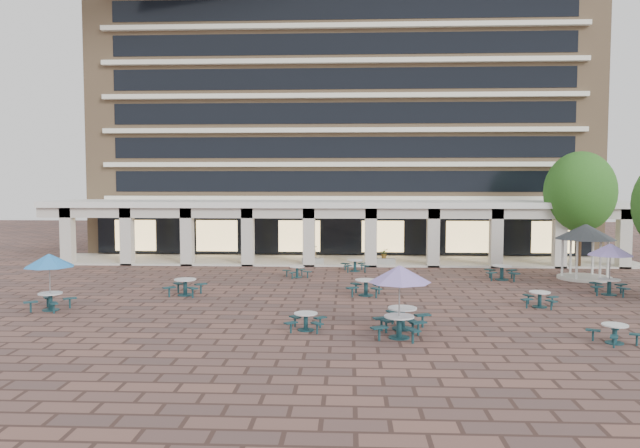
% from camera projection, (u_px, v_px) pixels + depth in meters
% --- Properties ---
extents(ground, '(120.00, 120.00, 0.00)m').
position_uv_depth(ground, '(336.00, 301.00, 30.34)').
color(ground, brown).
rests_on(ground, ground).
extents(apartment_building, '(40.00, 15.50, 25.20)m').
position_uv_depth(apartment_building, '(342.00, 104.00, 54.84)').
color(apartment_building, '#A3815C').
rests_on(apartment_building, ground).
extents(retail_arcade, '(42.00, 6.60, 4.40)m').
position_uv_depth(retail_arcade, '(340.00, 220.00, 44.88)').
color(retail_arcade, white).
rests_on(retail_arcade, ground).
extents(picnic_table_1, '(1.64, 1.64, 0.70)m').
position_uv_depth(picnic_table_1, '(306.00, 320.00, 24.39)').
color(picnic_table_1, '#153E41').
rests_on(picnic_table_1, ground).
extents(picnic_table_2, '(2.37, 2.37, 0.87)m').
position_uv_depth(picnic_table_2, '(402.00, 316.00, 24.58)').
color(picnic_table_2, '#153E41').
rests_on(picnic_table_2, ground).
extents(picnic_table_3, '(1.87, 1.87, 0.69)m').
position_uv_depth(picnic_table_3, '(615.00, 332.00, 22.45)').
color(picnic_table_3, '#153E41').
rests_on(picnic_table_3, ground).
extents(picnic_table_4, '(2.22, 2.22, 2.56)m').
position_uv_depth(picnic_table_4, '(49.00, 263.00, 28.05)').
color(picnic_table_4, '#153E41').
rests_on(picnic_table_4, ground).
extents(picnic_table_5, '(2.02, 2.02, 0.84)m').
position_uv_depth(picnic_table_5, '(185.00, 286.00, 31.85)').
color(picnic_table_5, '#153E41').
rests_on(picnic_table_5, ground).
extents(picnic_table_6, '(2.35, 2.35, 2.72)m').
position_uv_depth(picnic_table_6, '(400.00, 277.00, 23.07)').
color(picnic_table_6, '#153E41').
rests_on(picnic_table_6, ground).
extents(picnic_table_8, '(1.86, 1.86, 0.67)m').
position_uv_depth(picnic_table_8, '(297.00, 271.00, 37.73)').
color(picnic_table_8, '#153E41').
rests_on(picnic_table_8, ground).
extents(picnic_table_9, '(2.06, 2.06, 0.83)m').
position_uv_depth(picnic_table_9, '(366.00, 286.00, 31.77)').
color(picnic_table_9, '#153E41').
rests_on(picnic_table_9, ground).
extents(picnic_table_10, '(1.94, 1.94, 0.72)m').
position_uv_depth(picnic_table_10, '(540.00, 298.00, 28.87)').
color(picnic_table_10, '#153E41').
rests_on(picnic_table_10, ground).
extents(picnic_table_11, '(2.29, 2.29, 2.64)m').
position_uv_depth(picnic_table_11, '(610.00, 251.00, 31.84)').
color(picnic_table_11, '#153E41').
rests_on(picnic_table_11, ground).
extents(picnic_table_12, '(1.88, 1.88, 0.76)m').
position_uv_depth(picnic_table_12, '(355.00, 264.00, 40.23)').
color(picnic_table_12, '#153E41').
rests_on(picnic_table_12, ground).
extents(picnic_table_13, '(2.13, 2.13, 0.86)m').
position_uv_depth(picnic_table_13, '(502.00, 271.00, 36.79)').
color(picnic_table_13, '#153E41').
rests_on(picnic_table_13, ground).
extents(gazebo, '(3.50, 3.50, 3.26)m').
position_uv_depth(gazebo, '(586.00, 238.00, 36.99)').
color(gazebo, beige).
rests_on(gazebo, ground).
extents(tree_east_c, '(4.69, 4.69, 7.81)m').
position_uv_depth(tree_east_c, '(580.00, 192.00, 41.59)').
color(tree_east_c, '#3A2517').
rests_on(tree_east_c, ground).
extents(planter_left, '(1.50, 0.76, 1.36)m').
position_uv_depth(planter_left, '(313.00, 257.00, 43.24)').
color(planter_left, '#9A9A94').
rests_on(planter_left, ground).
extents(planter_right, '(1.50, 0.64, 1.18)m').
position_uv_depth(planter_right, '(384.00, 259.00, 43.02)').
color(planter_right, '#9A9A94').
rests_on(planter_right, ground).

